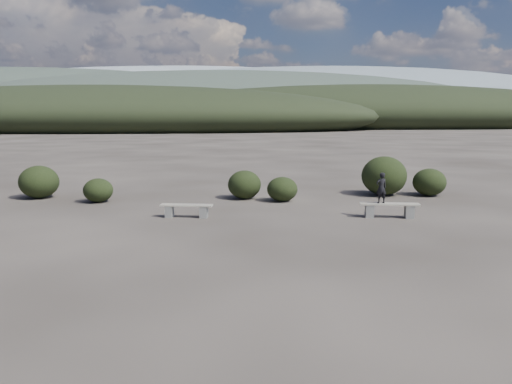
{
  "coord_description": "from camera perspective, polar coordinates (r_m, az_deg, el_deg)",
  "views": [
    {
      "loc": [
        -1.39,
        -9.74,
        3.18
      ],
      "look_at": [
        -0.54,
        3.5,
        1.1
      ],
      "focal_mm": 35.0,
      "sensor_mm": 36.0,
      "label": 1
    }
  ],
  "objects": [
    {
      "name": "ground",
      "position": [
        10.34,
        4.28,
        -9.02
      ],
      "size": [
        1200.0,
        1200.0,
        0.0
      ],
      "primitive_type": "plane",
      "color": "#29231F",
      "rests_on": "ground"
    },
    {
      "name": "bench_left",
      "position": [
        15.63,
        -7.95,
        -2.0
      ],
      "size": [
        1.66,
        0.57,
        0.41
      ],
      "rotation": [
        0.0,
        0.0,
        -0.14
      ],
      "color": "slate",
      "rests_on": "ground"
    },
    {
      "name": "bench_right",
      "position": [
        15.97,
        15.0,
        -1.88
      ],
      "size": [
        1.84,
        0.67,
        0.45
      ],
      "rotation": [
        0.0,
        0.0,
        -0.17
      ],
      "color": "slate",
      "rests_on": "ground"
    },
    {
      "name": "seated_person",
      "position": [
        15.82,
        14.13,
        0.46
      ],
      "size": [
        0.39,
        0.3,
        0.96
      ],
      "primitive_type": "imported",
      "rotation": [
        0.0,
        0.0,
        3.36
      ],
      "color": "black",
      "rests_on": "bench_right"
    },
    {
      "name": "shrub_a",
      "position": [
        19.01,
        -17.59,
        0.19
      ],
      "size": [
        1.07,
        1.07,
        0.87
      ],
      "primitive_type": "ellipsoid",
      "color": "black",
      "rests_on": "ground"
    },
    {
      "name": "shrub_b",
      "position": [
        18.85,
        -1.33,
        0.85
      ],
      "size": [
        1.26,
        1.26,
        1.08
      ],
      "primitive_type": "ellipsoid",
      "color": "black",
      "rests_on": "ground"
    },
    {
      "name": "shrub_c",
      "position": [
        18.33,
        3.02,
        0.33
      ],
      "size": [
        1.13,
        1.13,
        0.9
      ],
      "primitive_type": "ellipsoid",
      "color": "black",
      "rests_on": "ground"
    },
    {
      "name": "shrub_d",
      "position": [
        20.32,
        14.43,
        1.81
      ],
      "size": [
        1.76,
        1.76,
        1.54
      ],
      "primitive_type": "ellipsoid",
      "color": "black",
      "rests_on": "ground"
    },
    {
      "name": "shrub_e",
      "position": [
        20.72,
        19.21,
        1.07
      ],
      "size": [
        1.29,
        1.29,
        1.07
      ],
      "primitive_type": "ellipsoid",
      "color": "black",
      "rests_on": "ground"
    },
    {
      "name": "shrub_f",
      "position": [
        20.71,
        -23.56,
        1.07
      ],
      "size": [
        1.47,
        1.47,
        1.24
      ],
      "primitive_type": "ellipsoid",
      "color": "black",
      "rests_on": "ground"
    },
    {
      "name": "mountain_ridges",
      "position": [
        348.94,
        -4.76,
        10.12
      ],
      "size": [
        500.0,
        400.0,
        56.0
      ],
      "color": "black",
      "rests_on": "ground"
    }
  ]
}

